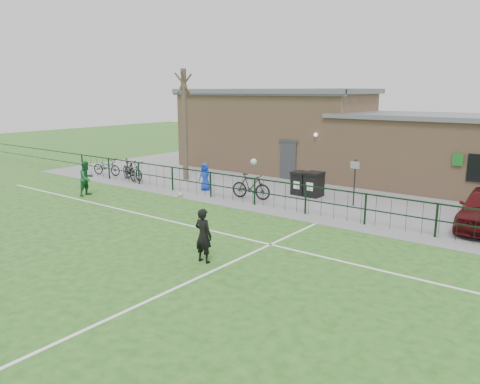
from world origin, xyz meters
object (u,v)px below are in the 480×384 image
Objects in this scene: bicycle_d at (251,186)px; outfield_player at (87,178)px; sign_post at (354,183)px; spectator_child at (205,177)px; bare_tree at (185,125)px; wheelie_bin_right at (301,184)px; bicycle_b at (129,170)px; wheelie_bin_left at (314,185)px; ball_ground at (180,195)px; bicycle_a at (107,167)px; bicycle_c at (133,170)px.

bicycle_d is 7.77m from outfield_player.
sign_post reaches higher than spectator_child.
bare_tree reaches higher than outfield_player.
wheelie_bin_right is at bearing -62.22° from outfield_player.
bicycle_b is (-12.20, -2.10, -0.41)m from sign_post.
bare_tree reaches higher than wheelie_bin_left.
spectator_child reaches higher than wheelie_bin_left.
wheelie_bin_left is 0.65× the size of outfield_player.
ball_ground is at bearing 110.83° from bicycle_d.
spectator_child reaches higher than ball_ground.
bare_tree is 25.47× the size of ball_ground.
bicycle_d is (10.29, 0.17, 0.08)m from bicycle_a.
outfield_player is (-3.71, -4.20, 0.12)m from spectator_child.
sign_post is at bearing -5.78° from wheelie_bin_right.
outfield_player is at bearing -149.74° from bicycle_a.
outfield_player reaches higher than bicycle_b.
wheelie_bin_right reaches higher than bicycle_a.
bare_tree is at bearing -81.23° from bicycle_a.
bicycle_b is at bearing 9.88° from outfield_player.
outfield_player reaches higher than wheelie_bin_left.
wheelie_bin_left is at bearing -54.78° from bicycle_b.
outfield_player is (-7.95, -6.24, 0.29)m from wheelie_bin_right.
ball_ground is at bearing -142.03° from wheelie_bin_left.
bare_tree is at bearing -26.10° from bicycle_b.
bare_tree is at bearing -170.99° from wheelie_bin_right.
bicycle_c is (-2.27, -1.80, -2.47)m from bare_tree.
bicycle_d is at bearing -12.87° from spectator_child.
bare_tree is 5.93× the size of wheelie_bin_right.
bicycle_a is 2.35m from bicycle_b.
spectator_child is at bearing -72.91° from bicycle_c.
bicycle_c is at bearing 8.54° from outfield_player.
spectator_child is (2.78, -1.51, -2.31)m from bare_tree.
sign_post is 12.35m from bicycle_c.
ball_ground is (7.41, -1.49, -0.40)m from bicycle_a.
bicycle_a is at bearing -172.85° from sign_post.
bicycle_c reaches higher than bicycle_a.
wheelie_bin_left is 0.53× the size of sign_post.
ball_ground is at bearing -155.03° from sign_post.
bicycle_d is at bearing -133.22° from wheelie_bin_left.
bicycle_b reaches higher than wheelie_bin_right.
bicycle_a is (-4.58, -1.84, -2.49)m from bare_tree.
bicycle_b is at bearing -165.28° from wheelie_bin_left.
wheelie_bin_left is 10.33m from bicycle_b.
bicycle_b reaches higher than bicycle_d.
spectator_child is 5.60m from outfield_player.
bicycle_a is at bearing -169.21° from wheelie_bin_left.
bare_tree is 3.92m from spectator_child.
spectator_child is at bearing -157.94° from wheelie_bin_left.
bare_tree is 3.19× the size of bicycle_a.
bicycle_d is at bearing -158.69° from sign_post.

